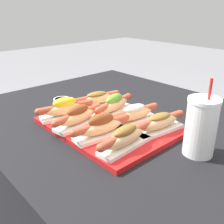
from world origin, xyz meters
TOP-DOWN VIEW (x-y plane):
  - patio_table at (0.00, 0.00)m, footprint 1.29×1.01m
  - serving_tray at (0.01, -0.11)m, footprint 0.46×0.35m
  - hot_dog_0 at (-0.15, -0.19)m, footprint 0.10×0.22m
  - hot_dog_1 at (-0.06, -0.20)m, footprint 0.08×0.23m
  - hot_dog_2 at (0.06, -0.19)m, footprint 0.08×0.23m
  - hot_dog_3 at (0.17, -0.19)m, footprint 0.07×0.23m
  - hot_dog_4 at (-0.15, -0.04)m, footprint 0.09×0.22m
  - hot_dog_5 at (-0.05, -0.03)m, footprint 0.09×0.22m
  - hot_dog_6 at (0.06, -0.04)m, footprint 0.08×0.23m
  - hot_dog_7 at (0.17, -0.03)m, footprint 0.08×0.23m
  - sauce_bowl at (-0.33, -0.10)m, footprint 0.07×0.07m
  - drink_cup at (0.32, -0.03)m, footprint 0.09×0.09m

SIDE VIEW (x-z plane):
  - patio_table at x=0.00m, z-range 0.00..0.68m
  - serving_tray at x=0.01m, z-range 0.68..0.70m
  - sauce_bowl at x=-0.33m, z-range 0.68..0.70m
  - hot_dog_4 at x=-0.15m, z-range 0.70..0.76m
  - hot_dog_7 at x=0.17m, z-range 0.70..0.76m
  - hot_dog_6 at x=0.06m, z-range 0.70..0.77m
  - hot_dog_3 at x=0.17m, z-range 0.70..0.77m
  - hot_dog_1 at x=-0.06m, z-range 0.70..0.77m
  - hot_dog_5 at x=-0.05m, z-range 0.70..0.77m
  - hot_dog_0 at x=-0.15m, z-range 0.70..0.78m
  - hot_dog_2 at x=0.06m, z-range 0.70..0.78m
  - drink_cup at x=0.32m, z-range 0.65..0.89m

